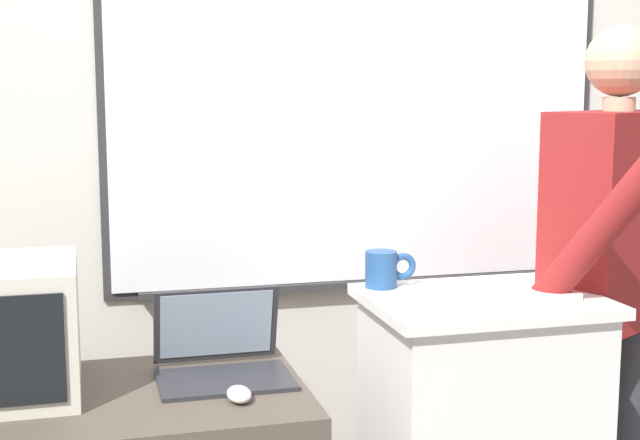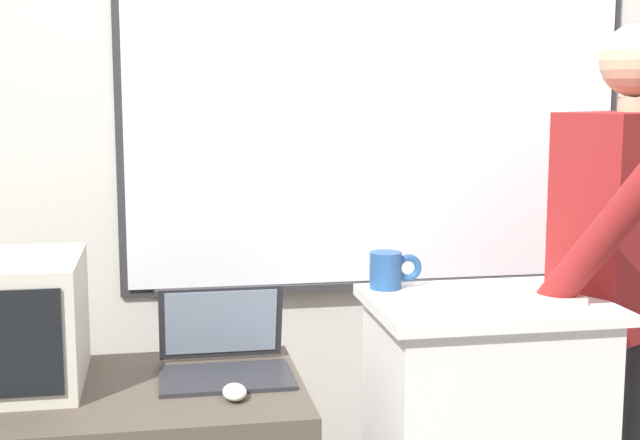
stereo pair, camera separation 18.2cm
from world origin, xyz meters
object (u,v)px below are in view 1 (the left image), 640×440
object	(u,v)px
laptop	(220,350)
coffee_mug	(384,269)
wireless_keyboard	(501,296)
crt_monitor	(10,328)
person_presenter	(612,273)
computer_mouse_by_laptop	(239,394)

from	to	relation	value
laptop	coffee_mug	world-z (taller)	coffee_mug
wireless_keyboard	crt_monitor	bearing A→B (deg)	169.96
wireless_keyboard	coffee_mug	bearing A→B (deg)	138.05
crt_monitor	wireless_keyboard	bearing A→B (deg)	-10.04
laptop	crt_monitor	distance (m)	0.54
person_presenter	computer_mouse_by_laptop	xyz separation A→B (m)	(-1.12, -0.15, -0.21)
laptop	crt_monitor	world-z (taller)	crt_monitor
crt_monitor	coffee_mug	world-z (taller)	crt_monitor
person_presenter	laptop	world-z (taller)	person_presenter
computer_mouse_by_laptop	coffee_mug	xyz separation A→B (m)	(0.44, 0.21, 0.25)
person_presenter	crt_monitor	xyz separation A→B (m)	(-1.66, 0.06, -0.06)
person_presenter	wireless_keyboard	size ratio (longest dim) A/B	4.25
wireless_keyboard	crt_monitor	distance (m)	1.25
person_presenter	wireless_keyboard	distance (m)	0.46
computer_mouse_by_laptop	crt_monitor	xyz separation A→B (m)	(-0.54, 0.21, 0.15)
person_presenter	crt_monitor	world-z (taller)	person_presenter
person_presenter	wireless_keyboard	xyz separation A→B (m)	(-0.43, -0.16, -0.01)
computer_mouse_by_laptop	crt_monitor	bearing A→B (deg)	158.94
crt_monitor	coffee_mug	size ratio (longest dim) A/B	2.90
laptop	crt_monitor	size ratio (longest dim) A/B	0.82
wireless_keyboard	computer_mouse_by_laptop	bearing A→B (deg)	179.16
person_presenter	laptop	size ratio (longest dim) A/B	4.85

